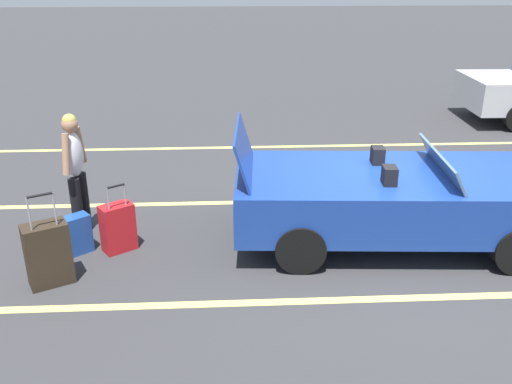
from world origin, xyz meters
The scene contains 9 objects.
ground_plane centered at (0.00, 0.00, 0.00)m, with size 80.00×80.00×0.00m, color #333335.
lot_line_near centered at (0.00, -1.38, 0.00)m, with size 18.00×0.12×0.01m, color #EAE066.
lot_line_mid centered at (0.00, 1.32, 0.00)m, with size 18.00×0.12×0.01m, color #EAE066.
lot_line_far centered at (0.00, 4.02, 0.00)m, with size 18.00×0.12×0.01m, color #EAE066.
convertible_car centered at (0.20, -0.01, 0.59)m, with size 4.24×2.03×1.53m.
suitcase_large_black centered at (-4.19, -0.85, 0.37)m, with size 0.56×0.47×1.13m.
suitcase_medium_bright centered at (-3.55, -0.09, 0.31)m, with size 0.47×0.42×0.91m.
suitcase_small_carryon centered at (-4.06, -0.13, 0.25)m, with size 0.39×0.37×0.50m.
traveler_person centered at (-4.13, 0.43, 0.93)m, with size 0.28×0.61×1.65m.
Camera 1 is at (-2.14, -6.46, 3.43)m, focal length 39.05 mm.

